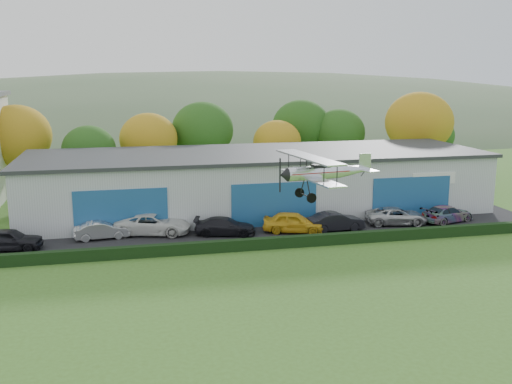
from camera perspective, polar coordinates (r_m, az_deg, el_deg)
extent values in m
plane|color=#406921|center=(26.32, 3.33, -16.17)|extent=(300.00, 300.00, 0.00)
cube|color=black|center=(46.04, -0.33, -3.80)|extent=(48.00, 9.00, 0.05)
cube|color=black|center=(41.45, 1.11, -5.02)|extent=(46.00, 0.60, 0.80)
cube|color=#B2B7BC|center=(52.57, 0.14, 0.91)|extent=(40.00, 12.00, 5.00)
cube|color=#2D3033|center=(52.14, 0.14, 3.77)|extent=(40.60, 12.60, 0.30)
cube|color=#1F548D|center=(45.51, -13.00, -1.98)|extent=(7.00, 0.12, 3.60)
cube|color=#1F548D|center=(46.96, 1.80, -1.27)|extent=(7.00, 0.12, 3.60)
cube|color=#1F548D|center=(51.26, 14.89, -0.56)|extent=(7.00, 0.12, 3.60)
cylinder|color=#3D2614|center=(64.10, -21.98, 1.16)|extent=(0.36, 0.36, 3.15)
ellipsoid|color=#956D12|center=(63.51, -22.29, 5.12)|extent=(6.84, 6.84, 6.16)
cylinder|color=#3D2614|center=(61.43, -15.79, 0.82)|extent=(0.36, 0.36, 2.45)
ellipsoid|color=#1E4C14|center=(60.91, -15.97, 4.02)|extent=(5.32, 5.32, 4.79)
cylinder|color=#3D2614|center=(63.33, -10.29, 1.55)|extent=(0.36, 0.36, 2.80)
ellipsoid|color=#956D12|center=(62.77, -10.42, 5.11)|extent=(6.08, 6.08, 5.47)
cylinder|color=#3D2614|center=(65.78, -5.15, 2.21)|extent=(0.36, 0.36, 3.15)
ellipsoid|color=#1E4C14|center=(65.21, -5.23, 6.08)|extent=(6.84, 6.84, 6.16)
cylinder|color=#3D2614|center=(65.45, 2.05, 1.89)|extent=(0.36, 0.36, 2.45)
ellipsoid|color=#956D12|center=(64.95, 2.07, 4.91)|extent=(5.32, 5.32, 4.79)
cylinder|color=#3D2614|center=(69.73, 8.00, 2.54)|extent=(0.36, 0.36, 2.80)
ellipsoid|color=#1E4C14|center=(69.22, 8.09, 5.77)|extent=(6.08, 6.08, 5.47)
cylinder|color=#3D2614|center=(69.38, 15.38, 2.48)|extent=(0.36, 0.36, 3.50)
ellipsoid|color=#956D12|center=(68.80, 15.60, 6.55)|extent=(7.60, 7.60, 6.84)
cylinder|color=#3D2614|center=(74.84, 16.63, 2.64)|extent=(0.36, 0.36, 2.45)
ellipsoid|color=#1E4C14|center=(74.40, 16.78, 5.28)|extent=(5.32, 5.32, 4.79)
cylinder|color=#3D2614|center=(70.28, 4.37, 2.83)|extent=(0.36, 0.36, 3.15)
ellipsoid|color=#1E4C14|center=(69.74, 4.43, 6.45)|extent=(6.84, 6.84, 6.16)
ellipsoid|color=#4C6642|center=(166.81, -3.48, 2.04)|extent=(320.00, 196.00, 56.00)
ellipsoid|color=#4C6642|center=(190.20, 17.85, 4.36)|extent=(240.00, 126.00, 36.00)
imported|color=black|center=(44.35, -22.94, -4.28)|extent=(4.73, 2.37, 1.55)
imported|color=silver|center=(45.13, -14.81, -3.61)|extent=(4.16, 1.86, 1.33)
imported|color=silver|center=(45.53, -9.98, -3.09)|extent=(6.22, 3.99, 1.59)
imported|color=black|center=(44.73, -3.03, -3.35)|extent=(4.99, 2.99, 1.35)
imported|color=gold|center=(45.45, 3.67, -2.95)|extent=(5.06, 3.30, 1.60)
imported|color=black|center=(46.24, 7.77, -2.86)|extent=(4.60, 1.92, 1.48)
imported|color=silver|center=(49.11, 13.56, -2.28)|extent=(5.35, 3.25, 1.39)
imported|color=gray|center=(51.02, 18.14, -2.03)|extent=(5.12, 3.27, 1.38)
cylinder|color=silver|center=(33.46, 5.68, 1.87)|extent=(3.40, 1.26, 0.79)
cone|color=silver|center=(34.71, 9.56, 2.11)|extent=(2.02, 1.06, 0.79)
cone|color=black|center=(32.67, 2.73, 1.67)|extent=(0.55, 0.84, 0.79)
cube|color=#9D1107|center=(33.58, 6.08, 1.97)|extent=(3.75, 1.33, 0.05)
cube|color=black|center=(33.60, 6.36, 2.53)|extent=(1.11, 0.67, 0.22)
cube|color=silver|center=(33.43, 5.41, 1.41)|extent=(1.99, 6.39, 0.09)
cube|color=silver|center=(33.17, 5.17, 3.40)|extent=(2.13, 6.75, 0.09)
cylinder|color=black|center=(31.16, 6.64, 1.74)|extent=(0.06, 0.06, 1.14)
cylinder|color=black|center=(31.53, 7.91, 1.83)|extent=(0.06, 0.06, 1.14)
cylinder|color=black|center=(35.19, 3.20, 2.93)|extent=(0.06, 0.06, 1.14)
cylinder|color=black|center=(35.52, 4.36, 3.00)|extent=(0.06, 0.06, 1.14)
cylinder|color=black|center=(32.94, 5.40, 2.80)|extent=(0.08, 0.19, 0.65)
cylinder|color=black|center=(33.48, 4.93, 2.95)|extent=(0.08, 0.19, 0.65)
cylinder|color=black|center=(33.04, 5.13, 0.44)|extent=(0.15, 0.61, 1.07)
cylinder|color=black|center=(33.70, 4.58, 0.67)|extent=(0.15, 0.61, 1.07)
cylinder|color=black|center=(33.47, 4.84, -0.32)|extent=(0.30, 1.65, 0.06)
cylinder|color=black|center=(32.78, 5.44, -0.59)|extent=(0.57, 0.20, 0.56)
cylinder|color=black|center=(34.17, 4.26, -0.07)|extent=(0.57, 0.20, 0.56)
cylinder|color=black|center=(35.06, 10.41, 1.82)|extent=(0.33, 0.10, 0.37)
cube|color=silver|center=(35.02, 10.42, 2.24)|extent=(1.11, 2.36, 0.05)
cube|color=silver|center=(35.00, 10.57, 2.95)|extent=(0.79, 0.17, 0.96)
cube|color=black|center=(32.58, 2.35, 1.65)|extent=(0.07, 0.11, 1.92)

